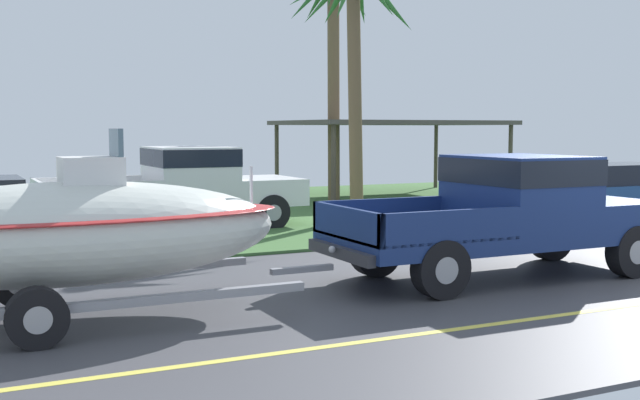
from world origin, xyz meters
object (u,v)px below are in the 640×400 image
parked_sedan_near (623,191)px  palm_tree_near_right (334,32)px  pickup_truck_towing (516,209)px  palm_tree_mid (355,21)px  carport_awning (391,124)px  boat_on_trailer (69,232)px  parked_pickup_background (189,183)px

parked_sedan_near → palm_tree_near_right: (-4.71, 6.98, 4.51)m
pickup_truck_towing → palm_tree_mid: palm_tree_mid is taller
carport_awning → parked_sedan_near: bearing=-75.3°
boat_on_trailer → palm_tree_near_right: (9.54, 12.03, 4.12)m
parked_sedan_near → palm_tree_mid: palm_tree_mid is taller
palm_tree_mid → pickup_truck_towing: bearing=-99.2°
parked_sedan_near → palm_tree_near_right: bearing=124.0°
boat_on_trailer → carport_awning: (12.17, 12.98, 1.35)m
parked_sedan_near → palm_tree_mid: bearing=159.0°
palm_tree_mid → carport_awning: bearing=51.5°
palm_tree_mid → parked_pickup_background: bearing=178.6°
parked_pickup_background → palm_tree_mid: (4.16, -0.10, 3.82)m
palm_tree_near_right → palm_tree_mid: palm_tree_near_right is taller
parked_pickup_background → carport_awning: size_ratio=0.86×
carport_awning → palm_tree_mid: palm_tree_mid is taller
parked_pickup_background → carport_awning: 10.14m
pickup_truck_towing → carport_awning: carport_awning is taller
parked_pickup_background → palm_tree_near_right: bearing=37.0°
palm_tree_near_right → carport_awning: bearing=19.7°
parked_pickup_background → boat_on_trailer: bearing=-115.7°
boat_on_trailer → parked_pickup_background: 8.46m
parked_pickup_background → pickup_truck_towing: bearing=-68.9°
pickup_truck_towing → carport_awning: size_ratio=0.80×
parked_pickup_background → palm_tree_mid: bearing=-1.4°
boat_on_trailer → parked_sedan_near: bearing=19.5°
boat_on_trailer → palm_tree_near_right: 15.90m
pickup_truck_towing → parked_pickup_background: parked_pickup_background is taller
boat_on_trailer → carport_awning: 17.84m
palm_tree_mid → parked_sedan_near: bearing=-21.0°
palm_tree_near_right → palm_tree_mid: size_ratio=1.13×
palm_tree_near_right → pickup_truck_towing: bearing=-103.7°
palm_tree_near_right → palm_tree_mid: bearing=-110.7°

